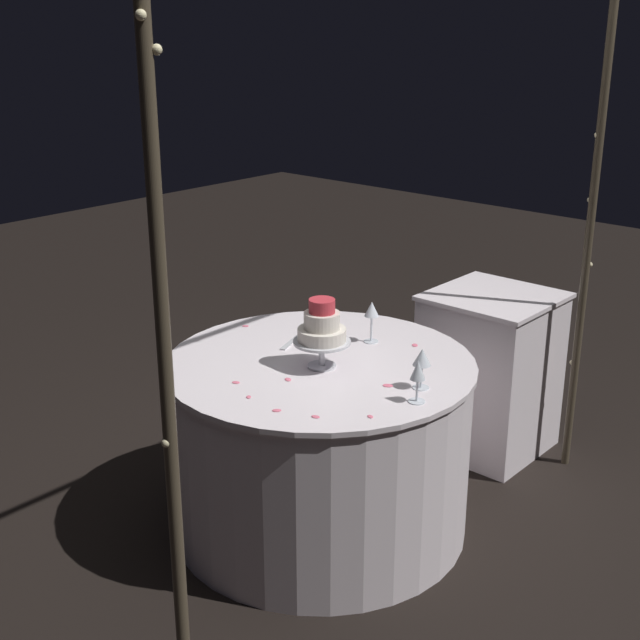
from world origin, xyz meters
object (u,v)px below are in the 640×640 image
object	(u,v)px
decorative_arch	(444,169)
wine_glass_0	(372,312)
wine_glass_2	(422,359)
cake_knife	(299,336)
main_table	(320,445)
tiered_cake	(322,329)
wine_glass_1	(418,373)
side_table	(489,372)

from	to	relation	value
decorative_arch	wine_glass_0	world-z (taller)	decorative_arch
decorative_arch	wine_glass_2	bearing A→B (deg)	-120.92
decorative_arch	wine_glass_2	world-z (taller)	decorative_arch
decorative_arch	cake_knife	world-z (taller)	decorative_arch
wine_glass_2	main_table	bearing A→B (deg)	-83.25
tiered_cake	wine_glass_1	size ratio (longest dim) A/B	1.76
decorative_arch	side_table	xyz separation A→B (m)	(-1.05, -0.38, -1.14)
side_table	tiered_cake	world-z (taller)	tiered_cake
wine_glass_1	cake_knife	size ratio (longest dim) A/B	0.54
wine_glass_0	cake_knife	world-z (taller)	wine_glass_0
main_table	cake_knife	size ratio (longest dim) A/B	4.26
wine_glass_0	wine_glass_2	world-z (taller)	wine_glass_0
wine_glass_0	wine_glass_1	distance (m)	0.60
side_table	wine_glass_0	xyz separation A→B (m)	(0.75, -0.13, 0.47)
main_table	side_table	xyz separation A→B (m)	(-1.05, 0.15, 0.03)
tiered_cake	wine_glass_1	world-z (taller)	tiered_cake
wine_glass_2	cake_knife	distance (m)	0.70
wine_glass_0	wine_glass_2	bearing A→B (deg)	59.74
main_table	decorative_arch	bearing A→B (deg)	89.86
tiered_cake	cake_knife	xyz separation A→B (m)	(-0.18, -0.29, -0.15)
side_table	wine_glass_2	xyz separation A→B (m)	(1.00, 0.29, 0.45)
main_table	tiered_cake	xyz separation A→B (m)	(0.04, 0.04, 0.52)
main_table	wine_glass_1	size ratio (longest dim) A/B	7.85
main_table	tiered_cake	bearing A→B (deg)	49.16
side_table	wine_glass_1	world-z (taller)	wine_glass_1
main_table	wine_glass_0	bearing A→B (deg)	176.90
decorative_arch	wine_glass_1	bearing A→B (deg)	-31.57
decorative_arch	side_table	distance (m)	1.60
tiered_cake	wine_glass_1	xyz separation A→B (m)	(0.02, 0.46, -0.05)
side_table	tiered_cake	xyz separation A→B (m)	(1.09, -0.11, 0.49)
decorative_arch	side_table	bearing A→B (deg)	-160.15
tiered_cake	wine_glass_0	world-z (taller)	tiered_cake
wine_glass_0	cake_knife	xyz separation A→B (m)	(0.15, -0.26, -0.13)
main_table	wine_glass_1	bearing A→B (deg)	83.87
tiered_cake	wine_glass_0	bearing A→B (deg)	-175.81
side_table	wine_glass_0	distance (m)	0.90
side_table	cake_knife	distance (m)	1.05
main_table	side_table	distance (m)	1.06
tiered_cake	wine_glass_0	size ratio (longest dim) A/B	1.56
decorative_arch	tiered_cake	size ratio (longest dim) A/B	8.68
wine_glass_1	decorative_arch	bearing A→B (deg)	148.43
side_table	decorative_arch	bearing A→B (deg)	19.85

